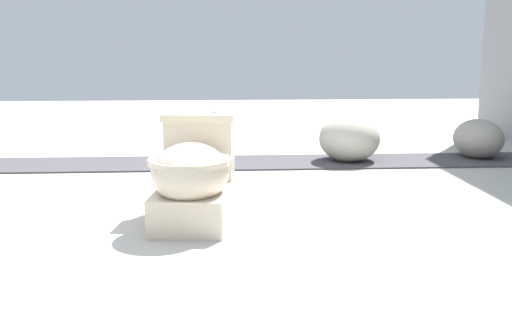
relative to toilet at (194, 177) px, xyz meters
name	(u,v)px	position (x,y,z in m)	size (l,w,h in m)	color
ground_plane	(178,216)	(-0.11, -0.09, -0.22)	(14.00, 14.00, 0.00)	#A8A59E
gravel_strip	(258,162)	(-1.49, 0.41, -0.21)	(0.56, 8.00, 0.01)	#423F44
toilet	(194,177)	(0.00, 0.00, 0.00)	(0.67, 0.45, 0.52)	beige
boulder_near	(478,139)	(-1.59, 2.11, -0.07)	(0.46, 0.36, 0.30)	gray
boulder_far	(349,138)	(-1.52, 1.09, -0.05)	(0.47, 0.45, 0.35)	#ADA899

